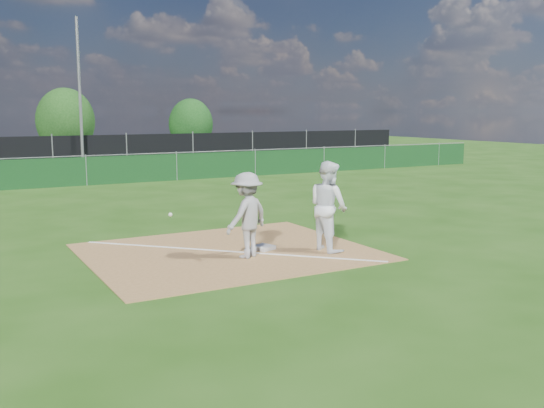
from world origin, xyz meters
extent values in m
plane|color=#1F480F|center=(0.00, 10.00, 0.00)|extent=(90.00, 90.00, 0.00)
cube|color=olive|center=(0.00, 1.00, 0.01)|extent=(6.00, 5.00, 0.02)
cube|color=white|center=(0.00, 1.00, 0.03)|extent=(5.01, 5.01, 0.01)
cube|color=#0E3414|center=(0.00, 15.00, 0.60)|extent=(44.00, 0.05, 1.20)
cube|color=black|center=(0.00, 23.00, 0.90)|extent=(46.00, 0.04, 1.80)
cube|color=black|center=(0.00, 28.00, 0.01)|extent=(46.00, 9.00, 0.01)
cylinder|color=slate|center=(1.50, 22.70, 4.00)|extent=(0.16, 0.16, 8.00)
cube|color=silver|center=(0.78, 0.80, 0.06)|extent=(0.53, 0.53, 0.09)
imported|color=#AAAAAC|center=(0.14, 0.34, 0.92)|extent=(1.34, 1.09, 1.81)
sphere|color=white|center=(-1.50, 0.49, 1.05)|extent=(0.08, 0.08, 0.08)
imported|color=white|center=(2.03, 0.08, 1.01)|extent=(0.80, 1.01, 2.01)
imported|color=black|center=(-0.71, 26.51, 0.79)|extent=(4.77, 1.81, 1.55)
imported|color=black|center=(6.67, 26.52, 0.66)|extent=(4.80, 2.86, 1.30)
cylinder|color=#382316|center=(2.63, 33.21, 0.66)|extent=(0.24, 0.24, 1.33)
ellipsoid|color=#184313|center=(2.63, 33.21, 2.43)|extent=(3.98, 3.98, 4.58)
cylinder|color=#382316|center=(12.26, 33.98, 0.57)|extent=(0.24, 0.24, 1.15)
ellipsoid|color=#123F12|center=(12.26, 33.98, 2.11)|extent=(3.45, 3.45, 3.97)
camera|label=1|loc=(-5.54, -10.90, 3.09)|focal=40.00mm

